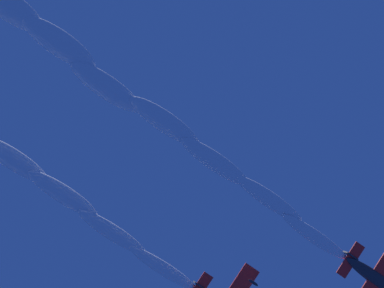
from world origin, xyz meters
TOP-DOWN VIEW (x-y plane):
  - airplane_lead at (-1.14, -1.93)m, footprint 8.73×9.28m
  - smoke_trail_lead at (-43.08, 1.56)m, footprint 59.46×7.04m

SIDE VIEW (x-z plane):
  - airplane_lead at x=-1.14m, z-range 73.83..77.48m
  - smoke_trail_lead at x=-43.08m, z-range 75.21..81.53m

